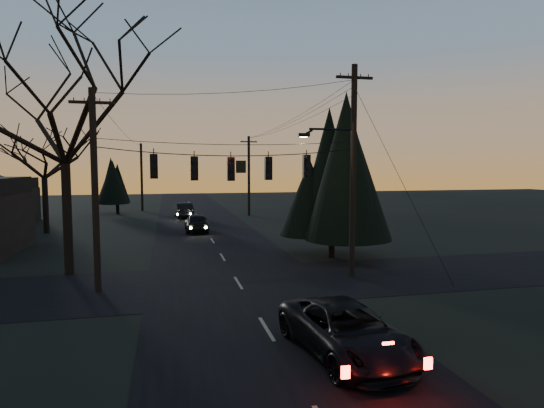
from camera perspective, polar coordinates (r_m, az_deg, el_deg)
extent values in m
plane|color=black|center=(11.76, 3.80, -22.00)|extent=(160.00, 160.00, 0.00)
cube|color=black|center=(30.66, -7.12, -5.20)|extent=(8.00, 120.00, 0.02)
cube|color=black|center=(20.95, -4.25, -9.86)|extent=(60.00, 7.00, 0.02)
cylinder|color=black|center=(20.26, -5.06, 7.02)|extent=(11.50, 0.04, 0.04)
cylinder|color=black|center=(24.27, -24.29, -1.77)|extent=(0.44, 0.44, 5.43)
cylinder|color=black|center=(26.70, 7.49, -4.97)|extent=(0.36, 0.36, 1.60)
cone|color=black|center=(26.33, 7.58, 3.40)|extent=(4.94, 4.94, 6.98)
cylinder|color=black|center=(40.10, -26.54, -0.20)|extent=(0.44, 0.44, 4.35)
cylinder|color=black|center=(53.32, -18.81, -0.33)|extent=(0.36, 0.36, 1.60)
cone|color=black|center=(53.16, -18.89, 2.81)|extent=(3.96, 3.96, 5.04)
imported|color=black|center=(13.31, 9.28, -15.43)|extent=(2.97, 5.37, 1.42)
imported|color=black|center=(37.31, -9.45, -2.30)|extent=(1.79, 4.42, 1.51)
imported|color=black|center=(47.87, -11.07, -0.78)|extent=(1.99, 4.69, 1.51)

